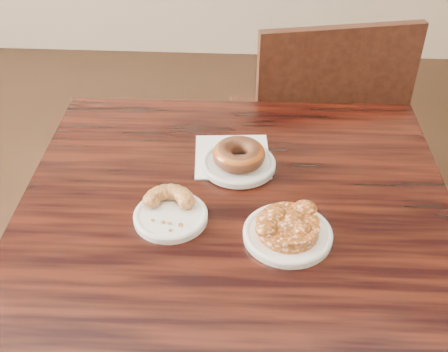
# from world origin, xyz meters

# --- Properties ---
(cafe_table) EXTENTS (0.89, 0.89, 0.75)m
(cafe_table) POSITION_xyz_m (0.26, 0.20, 0.38)
(cafe_table) COLOR black
(cafe_table) RESTS_ON floor
(chair_far) EXTENTS (0.59, 0.59, 0.90)m
(chair_far) POSITION_xyz_m (0.48, 0.99, 0.45)
(chair_far) COLOR black
(chair_far) RESTS_ON floor
(napkin) EXTENTS (0.18, 0.18, 0.00)m
(napkin) POSITION_xyz_m (0.25, 0.39, 0.75)
(napkin) COLOR white
(napkin) RESTS_ON cafe_table
(plate_donut) EXTENTS (0.16, 0.16, 0.01)m
(plate_donut) POSITION_xyz_m (0.26, 0.35, 0.76)
(plate_donut) COLOR silver
(plate_donut) RESTS_ON napkin
(plate_cruller) EXTENTS (0.15, 0.15, 0.01)m
(plate_cruller) POSITION_xyz_m (0.13, 0.18, 0.76)
(plate_cruller) COLOR white
(plate_cruller) RESTS_ON cafe_table
(plate_fritter) EXTENTS (0.17, 0.17, 0.01)m
(plate_fritter) POSITION_xyz_m (0.36, 0.14, 0.76)
(plate_fritter) COLOR white
(plate_fritter) RESTS_ON cafe_table
(glazed_donut) EXTENTS (0.11, 0.11, 0.04)m
(glazed_donut) POSITION_xyz_m (0.26, 0.35, 0.79)
(glazed_donut) COLOR brown
(glazed_donut) RESTS_ON plate_donut
(apple_fritter) EXTENTS (0.16, 0.16, 0.04)m
(apple_fritter) POSITION_xyz_m (0.36, 0.14, 0.78)
(apple_fritter) COLOR #472507
(apple_fritter) RESTS_ON plate_fritter
(cruller_fragment) EXTENTS (0.12, 0.12, 0.03)m
(cruller_fragment) POSITION_xyz_m (0.13, 0.18, 0.78)
(cruller_fragment) COLOR brown
(cruller_fragment) RESTS_ON plate_cruller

